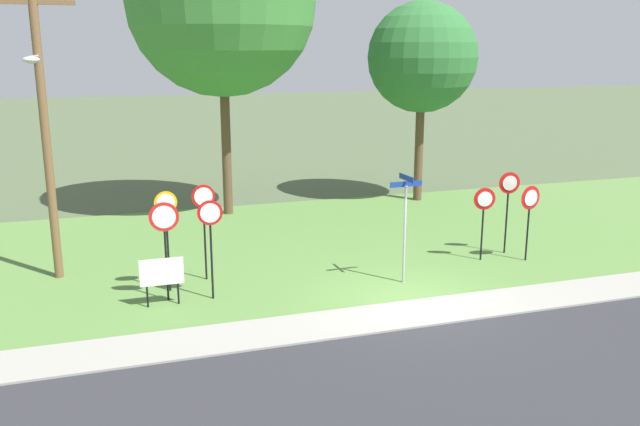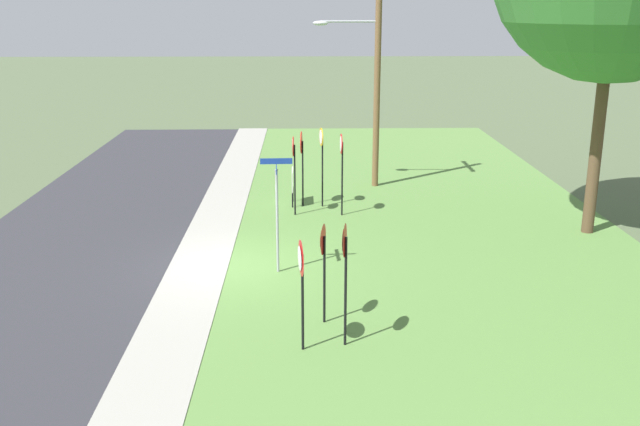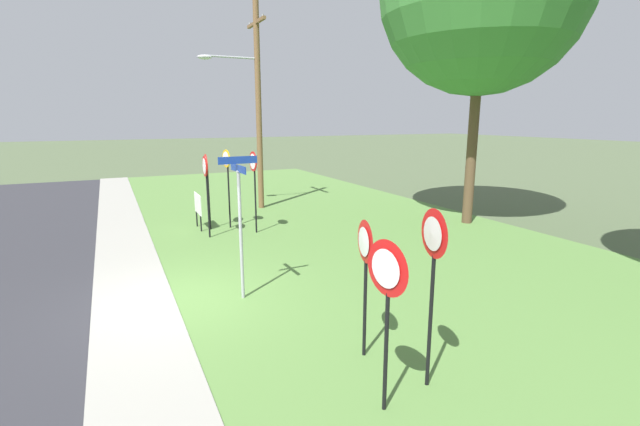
# 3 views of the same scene
# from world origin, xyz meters

# --- Properties ---
(ground_plane) EXTENTS (160.00, 160.00, 0.00)m
(ground_plane) POSITION_xyz_m (0.00, 0.00, 0.00)
(ground_plane) COLOR #4C5B3D
(road_asphalt) EXTENTS (44.00, 6.40, 0.01)m
(road_asphalt) POSITION_xyz_m (0.00, -4.80, 0.01)
(road_asphalt) COLOR #2D2D33
(road_asphalt) RESTS_ON ground_plane
(sidewalk_strip) EXTENTS (44.00, 1.60, 0.06)m
(sidewalk_strip) POSITION_xyz_m (0.00, -0.80, 0.03)
(sidewalk_strip) COLOR #99968C
(sidewalk_strip) RESTS_ON ground_plane
(grass_median) EXTENTS (44.00, 12.00, 0.04)m
(grass_median) POSITION_xyz_m (0.00, 6.00, 0.02)
(grass_median) COLOR #567F3D
(grass_median) RESTS_ON ground_plane
(stop_sign_near_left) EXTENTS (0.61, 0.13, 2.76)m
(stop_sign_near_left) POSITION_xyz_m (-5.82, 2.67, 2.00)
(stop_sign_near_left) COLOR black
(stop_sign_near_left) RESTS_ON grass_median
(stop_sign_near_right) EXTENTS (0.65, 0.10, 2.75)m
(stop_sign_near_right) POSITION_xyz_m (-4.75, 3.29, 2.01)
(stop_sign_near_right) COLOR black
(stop_sign_near_right) RESTS_ON grass_median
(stop_sign_far_left) EXTENTS (0.65, 0.10, 2.65)m
(stop_sign_far_left) POSITION_xyz_m (-4.81, 1.72, 1.94)
(stop_sign_far_left) COLOR black
(stop_sign_far_left) RESTS_ON grass_median
(stop_sign_far_center) EXTENTS (0.76, 0.11, 2.62)m
(stop_sign_far_center) POSITION_xyz_m (-5.94, 1.98, 1.96)
(stop_sign_far_center) COLOR black
(stop_sign_far_center) RESTS_ON grass_median
(yield_sign_near_left) EXTENTS (0.68, 0.15, 2.63)m
(yield_sign_near_left) POSITION_xyz_m (4.72, 2.86, 2.00)
(yield_sign_near_left) COLOR black
(yield_sign_near_left) RESTS_ON grass_median
(yield_sign_near_right) EXTENTS (0.68, 0.16, 2.28)m
(yield_sign_near_right) POSITION_xyz_m (3.62, 2.46, 1.73)
(yield_sign_near_right) COLOR black
(yield_sign_near_right) RESTS_ON grass_median
(yield_sign_far_left) EXTENTS (0.73, 0.14, 2.35)m
(yield_sign_far_left) POSITION_xyz_m (4.91, 1.98, 1.79)
(yield_sign_far_left) COLOR black
(yield_sign_far_left) RESTS_ON grass_median
(street_name_post) EXTENTS (0.96, 0.82, 3.05)m
(street_name_post) POSITION_xyz_m (0.47, 1.36, 1.85)
(street_name_post) COLOR #9EA0A8
(street_name_post) RESTS_ON grass_median
(utility_pole) EXTENTS (2.10, 2.52, 8.58)m
(utility_pole) POSITION_xyz_m (-8.74, 4.64, 4.68)
(utility_pole) COLOR brown
(utility_pole) RESTS_ON grass_median
(notice_board) EXTENTS (1.10, 0.05, 1.25)m
(notice_board) POSITION_xyz_m (-6.10, 1.65, 0.87)
(notice_board) COLOR black
(notice_board) RESTS_ON grass_median
(oak_tree_left) EXTENTS (6.99, 6.99, 11.54)m
(oak_tree_left) POSITION_xyz_m (-2.73, 10.83, 8.07)
(oak_tree_left) COLOR brown
(oak_tree_left) RESTS_ON grass_median
(oak_tree_right) EXTENTS (4.52, 4.52, 8.26)m
(oak_tree_right) POSITION_xyz_m (5.48, 10.74, 6.02)
(oak_tree_right) COLOR brown
(oak_tree_right) RESTS_ON grass_median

